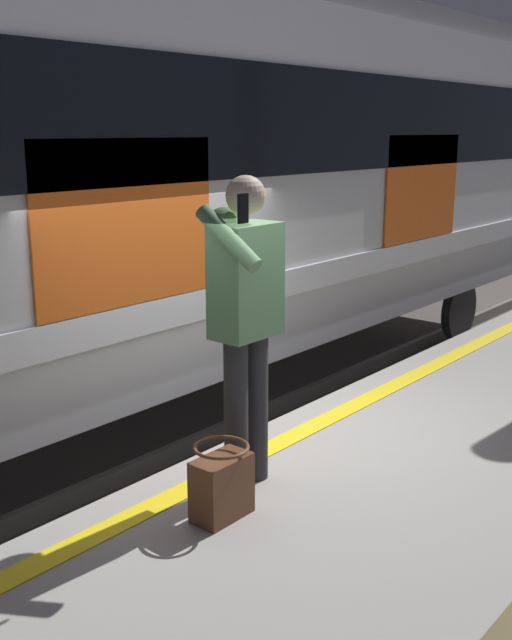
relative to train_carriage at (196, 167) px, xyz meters
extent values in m
plane|color=#4C4742|center=(1.78, 2.25, -2.61)|extent=(25.57, 25.57, 0.00)
cube|color=yellow|center=(1.78, 2.55, -1.66)|extent=(16.71, 0.16, 0.01)
cube|color=slate|center=(1.78, 0.71, -2.53)|extent=(22.16, 0.08, 0.16)
cube|color=slate|center=(1.78, -0.72, -2.53)|extent=(22.16, 0.08, 0.16)
cube|color=silver|center=(0.00, -0.01, -0.10)|extent=(12.12, 2.83, 3.10)
cube|color=gray|center=(0.00, -0.01, 1.57)|extent=(11.88, 2.61, 0.24)
cube|color=black|center=(0.00, 1.43, 0.44)|extent=(11.52, 0.03, 0.90)
cube|color=silver|center=(0.00, 1.43, -0.96)|extent=(11.52, 0.03, 0.24)
cube|color=#D85919|center=(-2.12, 1.43, -0.26)|extent=(1.58, 0.02, 1.14)
cube|color=#D85919|center=(2.12, 1.43, -0.26)|extent=(1.58, 0.02, 1.14)
cylinder|color=black|center=(-3.94, 1.13, -2.03)|extent=(0.84, 0.12, 0.84)
cylinder|color=black|center=(-3.94, -1.14, -2.03)|extent=(0.84, 0.12, 0.84)
cylinder|color=#262628|center=(2.33, 2.75, -1.22)|extent=(0.14, 0.14, 0.90)
cylinder|color=#262628|center=(2.51, 2.75, -1.22)|extent=(0.14, 0.14, 0.90)
cube|color=#4C724C|center=(2.42, 2.75, -0.45)|extent=(0.40, 0.24, 0.64)
sphere|color=#4C724C|center=(2.42, 2.59, -0.15)|extent=(0.20, 0.20, 0.20)
sphere|color=beige|center=(2.42, 2.75, 0.02)|extent=(0.22, 0.22, 0.22)
cylinder|color=#4C724C|center=(2.17, 2.75, -0.51)|extent=(0.09, 0.09, 0.57)
cylinder|color=#4C724C|center=(2.65, 2.83, -0.18)|extent=(0.09, 0.42, 0.33)
cube|color=black|center=(2.65, 2.93, -0.02)|extent=(0.07, 0.02, 0.15)
cube|color=#59331E|center=(2.82, 2.92, -1.50)|extent=(0.33, 0.19, 0.34)
torus|color=#59331E|center=(2.82, 2.92, -1.26)|extent=(0.30, 0.30, 0.02)
camera|label=1|loc=(5.54, 5.43, 0.36)|focal=42.31mm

